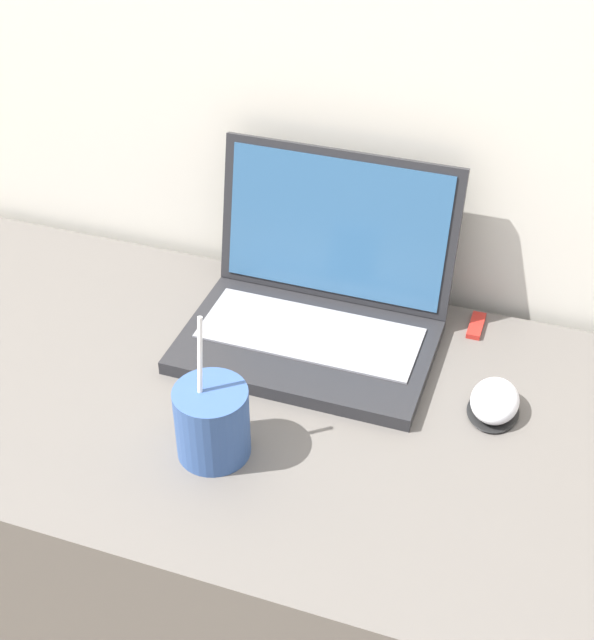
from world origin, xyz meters
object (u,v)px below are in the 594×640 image
(computer_mouse, at_px, (495,402))
(usb_stick, at_px, (476,326))
(drink_cup, at_px, (212,421))
(laptop, at_px, (318,301))

(computer_mouse, height_order, usb_stick, computer_mouse)
(drink_cup, height_order, computer_mouse, drink_cup)
(computer_mouse, bearing_deg, laptop, 161.63)
(usb_stick, bearing_deg, laptop, -158.90)
(computer_mouse, xyz_separation_m, usb_stick, (-0.05, 0.17, -0.01))
(computer_mouse, distance_m, usb_stick, 0.18)
(laptop, xyz_separation_m, computer_mouse, (0.27, -0.09, -0.04))
(laptop, xyz_separation_m, usb_stick, (0.22, 0.08, -0.05))
(drink_cup, distance_m, usb_stick, 0.45)
(computer_mouse, bearing_deg, drink_cup, -149.97)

